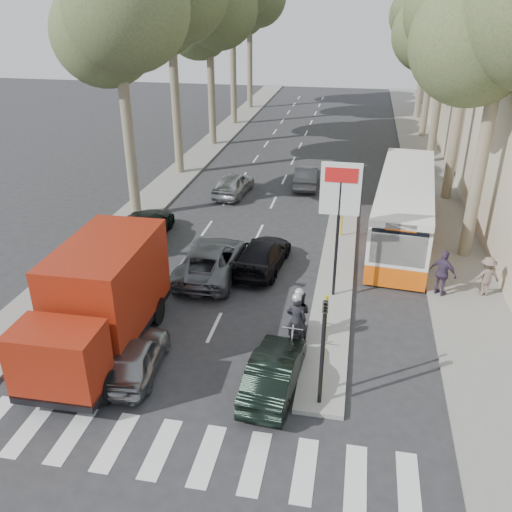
{
  "coord_description": "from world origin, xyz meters",
  "views": [
    {
      "loc": [
        3.79,
        -14.19,
        11.05
      ],
      "look_at": [
        0.09,
        4.96,
        1.6
      ],
      "focal_mm": 38.0,
      "sensor_mm": 36.0,
      "label": 1
    }
  ],
  "objects_px": {
    "city_bus": "(404,207)",
    "motorcycle": "(297,319)",
    "dark_hatchback": "(274,372)",
    "red_truck": "(101,299)",
    "silver_hatchback": "(137,357)"
  },
  "relations": [
    {
      "from": "silver_hatchback",
      "to": "dark_hatchback",
      "type": "xyz_separation_m",
      "value": [
        4.43,
        0.01,
        0.03
      ]
    },
    {
      "from": "silver_hatchback",
      "to": "red_truck",
      "type": "relative_size",
      "value": 0.52
    },
    {
      "from": "dark_hatchback",
      "to": "motorcycle",
      "type": "bearing_deg",
      "value": -94.15
    },
    {
      "from": "silver_hatchback",
      "to": "city_bus",
      "type": "relative_size",
      "value": 0.31
    },
    {
      "from": "city_bus",
      "to": "motorcycle",
      "type": "xyz_separation_m",
      "value": [
        -4.02,
        -10.15,
        -0.66
      ]
    },
    {
      "from": "red_truck",
      "to": "motorcycle",
      "type": "height_order",
      "value": "red_truck"
    },
    {
      "from": "dark_hatchback",
      "to": "city_bus",
      "type": "bearing_deg",
      "value": -105.0
    },
    {
      "from": "dark_hatchback",
      "to": "red_truck",
      "type": "bearing_deg",
      "value": -5.97
    },
    {
      "from": "dark_hatchback",
      "to": "motorcycle",
      "type": "relative_size",
      "value": 1.6
    },
    {
      "from": "dark_hatchback",
      "to": "silver_hatchback",
      "type": "bearing_deg",
      "value": 4.1
    },
    {
      "from": "red_truck",
      "to": "city_bus",
      "type": "height_order",
      "value": "red_truck"
    },
    {
      "from": "silver_hatchback",
      "to": "motorcycle",
      "type": "height_order",
      "value": "motorcycle"
    },
    {
      "from": "silver_hatchback",
      "to": "city_bus",
      "type": "distance_m",
      "value": 15.61
    },
    {
      "from": "motorcycle",
      "to": "city_bus",
      "type": "bearing_deg",
      "value": 71.24
    },
    {
      "from": "silver_hatchback",
      "to": "dark_hatchback",
      "type": "distance_m",
      "value": 4.43
    }
  ]
}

